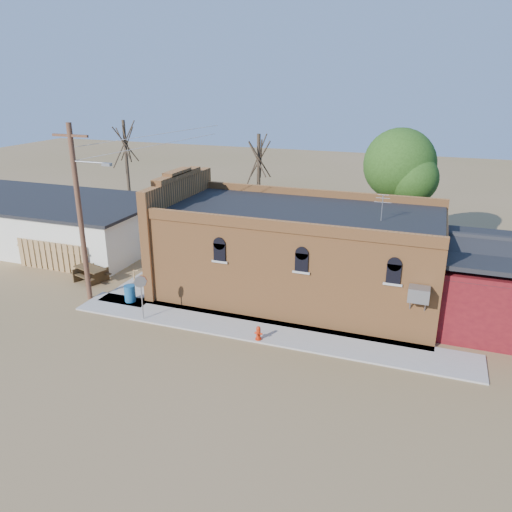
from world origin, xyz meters
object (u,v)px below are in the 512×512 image
(stop_sign, at_px, (141,286))
(trash_barrel, at_px, (130,293))
(picnic_table, at_px, (91,272))
(fire_hydrant, at_px, (258,333))
(brick_bar, at_px, (294,252))
(utility_pole, at_px, (80,211))

(stop_sign, height_order, trash_barrel, stop_sign)
(stop_sign, height_order, picnic_table, stop_sign)
(fire_hydrant, distance_m, stop_sign, 6.02)
(brick_bar, bearing_deg, picnic_table, -168.49)
(brick_bar, relative_size, utility_pole, 1.82)
(utility_pole, distance_m, stop_sign, 5.09)
(fire_hydrant, relative_size, stop_sign, 0.29)
(stop_sign, relative_size, trash_barrel, 2.58)
(fire_hydrant, bearing_deg, stop_sign, -179.50)
(brick_bar, relative_size, picnic_table, 7.01)
(brick_bar, relative_size, stop_sign, 7.36)
(brick_bar, bearing_deg, fire_hydrant, -89.82)
(trash_barrel, bearing_deg, fire_hydrant, -11.23)
(brick_bar, bearing_deg, trash_barrel, -152.12)
(trash_barrel, distance_m, picnic_table, 4.09)
(trash_barrel, bearing_deg, brick_bar, 27.88)
(fire_hydrant, height_order, trash_barrel, trash_barrel)
(trash_barrel, bearing_deg, picnic_table, 155.42)
(trash_barrel, relative_size, picnic_table, 0.37)
(fire_hydrant, relative_size, picnic_table, 0.27)
(utility_pole, height_order, picnic_table, utility_pole)
(utility_pole, xyz_separation_m, fire_hydrant, (9.81, -1.20, -4.37))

